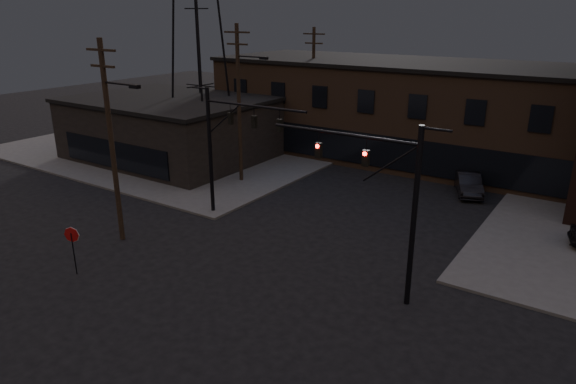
% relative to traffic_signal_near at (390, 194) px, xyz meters
% --- Properties ---
extents(ground, '(140.00, 140.00, 0.00)m').
position_rel_traffic_signal_near_xyz_m(ground, '(-5.36, -4.50, -4.93)').
color(ground, black).
rests_on(ground, ground).
extents(sidewalk_nw, '(30.00, 30.00, 0.15)m').
position_rel_traffic_signal_near_xyz_m(sidewalk_nw, '(-27.36, 17.50, -4.86)').
color(sidewalk_nw, '#474744').
rests_on(sidewalk_nw, ground).
extents(building_row, '(40.00, 12.00, 8.00)m').
position_rel_traffic_signal_near_xyz_m(building_row, '(-5.36, 23.50, -0.93)').
color(building_row, '#4F392A').
rests_on(building_row, ground).
extents(building_left, '(16.00, 12.00, 5.00)m').
position_rel_traffic_signal_near_xyz_m(building_left, '(-25.36, 11.50, -2.43)').
color(building_left, black).
rests_on(building_left, ground).
extents(traffic_signal_near, '(7.12, 0.24, 8.00)m').
position_rel_traffic_signal_near_xyz_m(traffic_signal_near, '(0.00, 0.00, 0.00)').
color(traffic_signal_near, black).
rests_on(traffic_signal_near, ground).
extents(traffic_signal_far, '(7.12, 0.24, 8.00)m').
position_rel_traffic_signal_near_xyz_m(traffic_signal_far, '(-12.07, 3.50, 0.08)').
color(traffic_signal_far, black).
rests_on(traffic_signal_far, ground).
extents(stop_sign, '(0.72, 0.33, 2.48)m').
position_rel_traffic_signal_near_xyz_m(stop_sign, '(-13.36, -6.49, -3.09)').
color(stop_sign, black).
rests_on(stop_sign, ground).
extents(utility_pole_near, '(3.70, 0.28, 11.00)m').
position_rel_traffic_signal_near_xyz_m(utility_pole_near, '(-14.79, -2.50, 0.94)').
color(utility_pole_near, black).
rests_on(utility_pole_near, ground).
extents(utility_pole_mid, '(3.70, 0.28, 11.50)m').
position_rel_traffic_signal_near_xyz_m(utility_pole_mid, '(-15.79, 9.50, 1.19)').
color(utility_pole_mid, black).
rests_on(utility_pole_mid, ground).
extents(utility_pole_far, '(2.20, 0.28, 11.00)m').
position_rel_traffic_signal_near_xyz_m(utility_pole_far, '(-16.86, 21.50, 0.85)').
color(utility_pole_far, black).
rests_on(utility_pole_far, ground).
extents(transmission_tower, '(7.00, 7.00, 25.00)m').
position_rel_traffic_signal_near_xyz_m(transmission_tower, '(-23.36, 13.50, 7.57)').
color(transmission_tower, black).
rests_on(transmission_tower, ground).
extents(car_crossing, '(3.17, 4.70, 1.47)m').
position_rel_traffic_signal_near_xyz_m(car_crossing, '(-0.77, 16.35, -4.20)').
color(car_crossing, black).
rests_on(car_crossing, ground).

